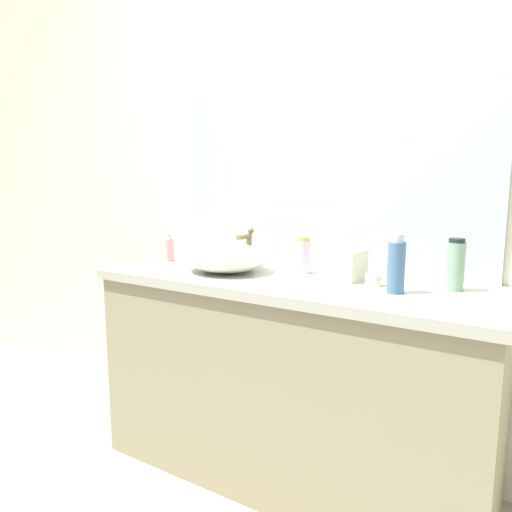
{
  "coord_description": "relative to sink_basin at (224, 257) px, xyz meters",
  "views": [
    {
      "loc": [
        0.78,
        -1.28,
        1.26
      ],
      "look_at": [
        -0.26,
        0.38,
        0.94
      ],
      "focal_mm": 33.73,
      "sensor_mm": 36.0,
      "label": 1
    }
  ],
  "objects": [
    {
      "name": "candle_jar",
      "position": [
        0.63,
        0.07,
        -0.04
      ],
      "size": [
        0.06,
        0.06,
        0.04
      ],
      "primitive_type": "cylinder",
      "color": "silver",
      "rests_on": "vanity_counter"
    },
    {
      "name": "soap_dispenser",
      "position": [
        -0.38,
        0.08,
        0.0
      ],
      "size": [
        0.04,
        0.04,
        0.15
      ],
      "color": "#D6979E",
      "rests_on": "vanity_counter"
    },
    {
      "name": "lotion_bottle",
      "position": [
        0.3,
        0.15,
        0.01
      ],
      "size": [
        0.06,
        0.06,
        0.15
      ],
      "color": "silver",
      "rests_on": "vanity_counter"
    },
    {
      "name": "perfume_bottle",
      "position": [
        0.74,
        0.0,
        0.04
      ],
      "size": [
        0.06,
        0.06,
        0.21
      ],
      "color": "#426890",
      "rests_on": "vanity_counter"
    },
    {
      "name": "sink_basin",
      "position": [
        0.0,
        0.0,
        0.0
      ],
      "size": [
        0.37,
        0.33,
        0.12
      ],
      "primitive_type": "ellipsoid",
      "color": "silver",
      "rests_on": "vanity_counter"
    },
    {
      "name": "faucet",
      "position": [
        0.0,
        0.19,
        0.04
      ],
      "size": [
        0.03,
        0.12,
        0.17
      ],
      "color": "olive",
      "rests_on": "vanity_counter"
    },
    {
      "name": "vanity_counter",
      "position": [
        0.31,
        0.03,
        -0.49
      ],
      "size": [
        1.64,
        0.58,
        0.86
      ],
      "color": "gray",
      "rests_on": "ground"
    },
    {
      "name": "tissue_box",
      "position": [
        0.5,
        0.12,
        0.01
      ],
      "size": [
        0.15,
        0.15,
        0.16
      ],
      "color": "beige",
      "rests_on": "vanity_counter"
    },
    {
      "name": "bathroom_wall_rear",
      "position": [
        0.42,
        0.36,
        0.37
      ],
      "size": [
        6.0,
        0.06,
        2.6
      ],
      "primitive_type": "cube",
      "color": "silver",
      "rests_on": "ground"
    },
    {
      "name": "spray_can",
      "position": [
        0.9,
        0.15,
        0.03
      ],
      "size": [
        0.06,
        0.06,
        0.19
      ],
      "color": "#7BA688",
      "rests_on": "vanity_counter"
    },
    {
      "name": "wall_mirror_panel",
      "position": [
        0.31,
        0.32,
        0.39
      ],
      "size": [
        1.47,
        0.01,
        0.91
      ],
      "primitive_type": "cube",
      "color": "#B2BCC6",
      "rests_on": "vanity_counter"
    }
  ]
}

